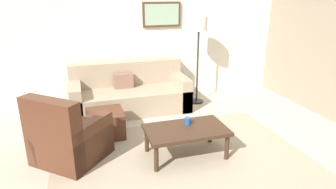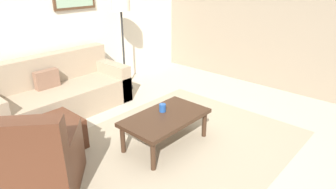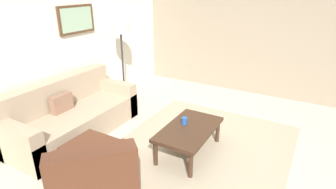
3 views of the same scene
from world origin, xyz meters
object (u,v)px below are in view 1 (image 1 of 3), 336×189
Objects in this scene: couch_main at (129,94)px; armchair_leather at (67,140)px; cup at (188,121)px; framed_artwork at (162,14)px; lamp_standing at (199,33)px; coffee_table at (186,132)px; ottoman at (105,124)px.

armchair_leather reaches higher than couch_main.
framed_artwork is at bearing 82.80° from cup.
cup is (1.61, -0.22, 0.15)m from armchair_leather.
lamp_standing is (0.88, 1.80, 0.95)m from cup.
coffee_table is (1.54, -0.32, 0.05)m from armchair_leather.
ottoman is at bearing -119.11° from couch_main.
ottoman is 1.38m from coffee_table.
armchair_leather is 1.48× the size of framed_artwork.
armchair_leather is at bearing -124.41° from couch_main.
couch_main is 1.77m from lamp_standing.
armchair_leather is 3.14m from framed_artwork.
couch_main is 2.00m from coffee_table.
armchair_leather is at bearing -147.57° from lamp_standing.
cup is (0.49, -1.84, 0.17)m from couch_main.
couch_main is 3.86× the size of ottoman.
armchair_leather is 1.58m from coffee_table.
ottoman is 2.49m from framed_artwork.
armchair_leather is 2.02× the size of ottoman.
lamp_standing is 0.83m from framed_artwork.
cup is (1.06, -0.83, 0.26)m from ottoman.
couch_main reaches higher than cup.
armchair_leather is 0.66× the size of lamp_standing.
framed_artwork is at bearing 28.86° from couch_main.
couch_main is 21.16× the size of cup.
ottoman is at bearing -132.97° from framed_artwork.
couch_main is at bearing 60.89° from ottoman.
cup is at bearing -75.05° from couch_main.
coffee_table reaches higher than ottoman.
lamp_standing is 2.23× the size of framed_artwork.
armchair_leather is at bearing -131.82° from ottoman.
coffee_table is 2.37m from lamp_standing.
couch_main reaches higher than ottoman.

